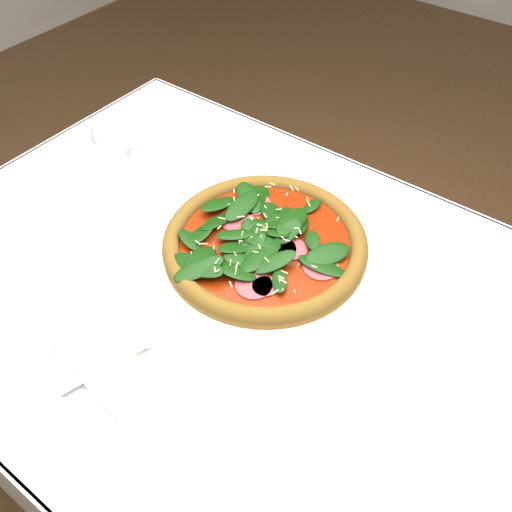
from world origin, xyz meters
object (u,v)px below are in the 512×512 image
Objects in this scene: wine_glass at (116,142)px; napkin at (108,367)px; pizza at (265,241)px; plate at (265,250)px.

wine_glass is 1.11× the size of napkin.
pizza is at bearing 82.65° from napkin.
plate is 0.32m from napkin.
wine_glass reaches higher than napkin.
plate is 1.01× the size of pizza.
plate reaches higher than napkin.
wine_glass is (-0.28, -0.04, 0.10)m from pizza.
pizza is 2.29× the size of napkin.
wine_glass is (-0.28, -0.04, 0.12)m from plate.
wine_glass is 0.38m from napkin.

